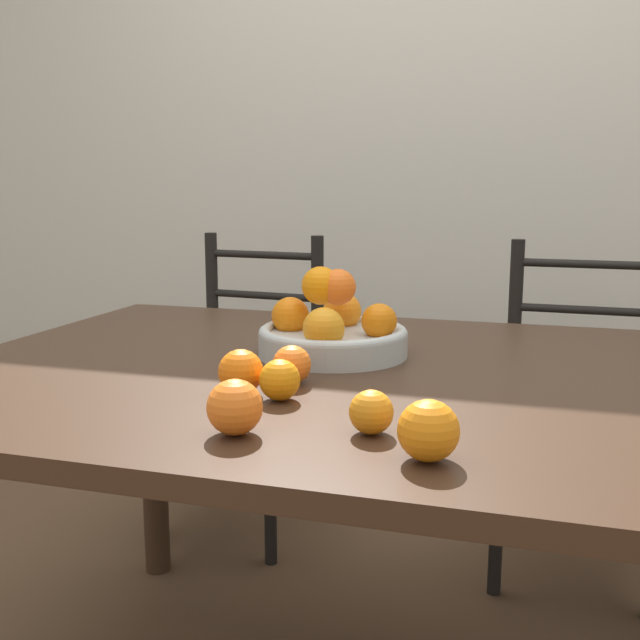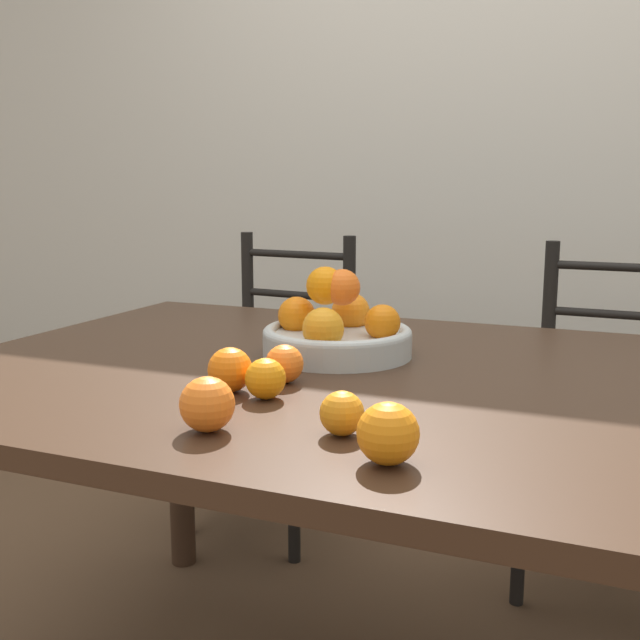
% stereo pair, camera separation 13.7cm
% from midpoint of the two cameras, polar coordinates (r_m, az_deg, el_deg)
% --- Properties ---
extents(wall_back, '(8.00, 0.06, 2.60)m').
position_cam_midpoint_polar(wall_back, '(2.87, 8.93, 14.64)').
color(wall_back, beige).
rests_on(wall_back, ground_plane).
extents(dining_table, '(1.50, 1.09, 0.75)m').
position_cam_midpoint_polar(dining_table, '(1.39, -0.93, -7.37)').
color(dining_table, '#382316').
rests_on(dining_table, ground_plane).
extents(fruit_bowl, '(0.29, 0.29, 0.17)m').
position_cam_midpoint_polar(fruit_bowl, '(1.46, -1.75, -0.85)').
color(fruit_bowl, '#B2B7B2').
rests_on(fruit_bowl, dining_table).
extents(orange_loose_0, '(0.08, 0.08, 0.08)m').
position_cam_midpoint_polar(orange_loose_0, '(0.91, 3.99, -8.47)').
color(orange_loose_0, orange).
rests_on(orange_loose_0, dining_table).
extents(orange_loose_1, '(0.07, 0.07, 0.07)m').
position_cam_midpoint_polar(orange_loose_1, '(1.26, -5.29, -3.44)').
color(orange_loose_1, orange).
rests_on(orange_loose_1, dining_table).
extents(orange_loose_2, '(0.06, 0.06, 0.06)m').
position_cam_midpoint_polar(orange_loose_2, '(1.00, 0.02, -7.09)').
color(orange_loose_2, orange).
rests_on(orange_loose_2, dining_table).
extents(orange_loose_3, '(0.06, 0.06, 0.06)m').
position_cam_midpoint_polar(orange_loose_3, '(1.16, -6.47, -4.60)').
color(orange_loose_3, orange).
rests_on(orange_loose_3, dining_table).
extents(orange_loose_4, '(0.07, 0.07, 0.07)m').
position_cam_midpoint_polar(orange_loose_4, '(1.20, -9.31, -3.96)').
color(orange_loose_4, orange).
rests_on(orange_loose_4, dining_table).
extents(orange_loose_5, '(0.08, 0.08, 0.08)m').
position_cam_midpoint_polar(orange_loose_5, '(1.02, -10.39, -6.61)').
color(orange_loose_5, orange).
rests_on(orange_loose_5, dining_table).
extents(chair_left, '(0.45, 0.43, 0.92)m').
position_cam_midpoint_polar(chair_left, '(2.38, -7.39, -5.01)').
color(chair_left, black).
rests_on(chair_left, ground_plane).
extents(chair_right, '(0.43, 0.41, 0.92)m').
position_cam_midpoint_polar(chair_right, '(2.18, 17.38, -6.82)').
color(chair_right, black).
rests_on(chair_right, ground_plane).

